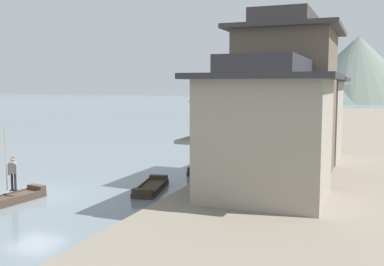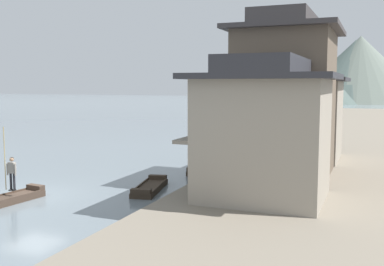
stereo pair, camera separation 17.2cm
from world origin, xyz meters
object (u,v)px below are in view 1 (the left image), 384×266
at_px(boat_foreground_poled, 2,201).
at_px(house_waterfront_nearest, 265,130).
at_px(boatman_person, 13,170).
at_px(boat_moored_nearest, 267,135).
at_px(boat_moored_third, 151,188).
at_px(boat_midriver_upstream, 203,169).
at_px(boat_midriver_drifting, 266,117).
at_px(boat_moored_second, 255,142).
at_px(boat_moored_far, 198,139).
at_px(house_waterfront_second, 286,97).
at_px(house_waterfront_tall, 302,114).

bearing_deg(boat_foreground_poled, house_waterfront_nearest, 18.06).
distance_m(boatman_person, boat_moored_nearest, 32.15).
bearing_deg(boat_moored_third, boat_midriver_upstream, 82.98).
xyz_separation_m(boat_moored_nearest, boat_moored_third, (-0.15, -27.24, -0.01)).
xyz_separation_m(boat_moored_nearest, boat_midriver_drifting, (-6.04, 27.21, -0.03)).
bearing_deg(house_waterfront_nearest, boat_moored_third, 167.20).
bearing_deg(house_waterfront_nearest, boatman_person, -165.09).
distance_m(boat_moored_second, boat_moored_far, 6.25).
xyz_separation_m(boat_moored_second, house_waterfront_second, (5.61, -15.92, 4.68)).
bearing_deg(boat_moored_third, boat_midriver_drifting, 96.18).
relative_size(boat_midriver_drifting, boat_midriver_upstream, 1.53).
distance_m(boat_moored_nearest, house_waterfront_second, 24.06).
bearing_deg(boat_moored_far, boat_moored_third, -75.37).
bearing_deg(boat_moored_second, house_waterfront_tall, -60.44).
bearing_deg(boatman_person, house_waterfront_nearest, 14.91).
bearing_deg(boat_moored_second, house_waterfront_nearest, -75.14).
distance_m(boat_moored_second, house_waterfront_tall, 11.93).
bearing_deg(house_waterfront_second, house_waterfront_tall, 89.67).
bearing_deg(house_waterfront_tall, house_waterfront_nearest, -89.34).
bearing_deg(boat_midriver_upstream, boat_moored_nearest, 91.55).
relative_size(boat_moored_nearest, boat_midriver_drifting, 1.08).
height_order(boat_moored_far, boat_midriver_upstream, boat_midriver_upstream).
bearing_deg(boat_moored_third, house_waterfront_tall, 59.16).
height_order(boat_midriver_drifting, house_waterfront_nearest, house_waterfront_nearest).
xyz_separation_m(boat_moored_third, house_waterfront_nearest, (6.34, -1.44, 3.41)).
distance_m(boatman_person, house_waterfront_second, 14.67).
relative_size(boat_moored_far, boat_midriver_drifting, 0.72).
height_order(boatman_person, boat_moored_third, boatman_person).
xyz_separation_m(boat_moored_far, house_waterfront_tall, (11.80, -11.03, 3.45)).
distance_m(boat_foreground_poled, boat_moored_far, 26.59).
xyz_separation_m(boatman_person, boat_midriver_upstream, (5.74, 10.36, -1.36)).
bearing_deg(house_waterfront_second, boat_moored_far, 124.68).
height_order(boat_foreground_poled, boatman_person, boatman_person).
relative_size(boat_moored_nearest, boat_moored_far, 1.51).
height_order(boat_moored_nearest, boat_moored_second, boat_moored_second).
relative_size(boat_moored_nearest, house_waterfront_nearest, 0.92).
relative_size(boat_moored_third, boat_midriver_upstream, 1.11).
distance_m(boat_moored_third, house_waterfront_tall, 12.58).
height_order(boatman_person, boat_midriver_drifting, boatman_person).
height_order(boat_moored_second, boat_midriver_drifting, boat_moored_second).
relative_size(boat_midriver_upstream, house_waterfront_nearest, 0.56).
height_order(boat_moored_nearest, house_waterfront_tall, house_waterfront_tall).
bearing_deg(boat_moored_nearest, boatman_person, -99.25).
height_order(boat_midriver_drifting, house_waterfront_tall, house_waterfront_tall).
xyz_separation_m(boat_moored_far, boat_midriver_drifting, (-0.30, 33.03, 0.02)).
bearing_deg(boat_midriver_drifting, boat_moored_second, -79.28).
xyz_separation_m(house_waterfront_nearest, house_waterfront_tall, (-0.14, 11.83, -0.00)).
bearing_deg(house_waterfront_second, boat_midriver_drifting, 103.56).
height_order(boat_moored_far, house_waterfront_tall, house_waterfront_tall).
bearing_deg(boat_midriver_drifting, boat_moored_far, -89.47).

